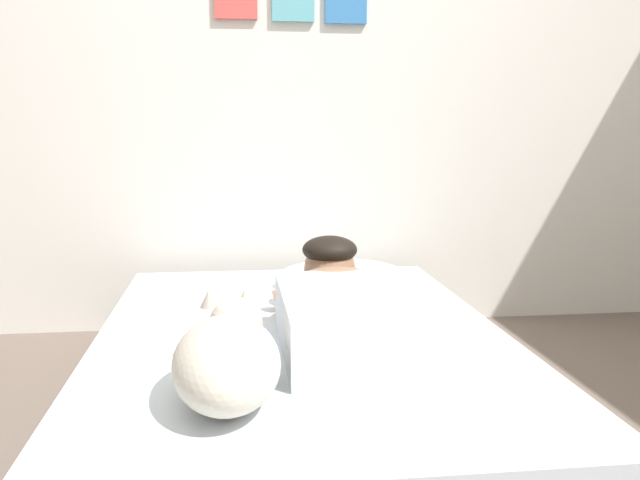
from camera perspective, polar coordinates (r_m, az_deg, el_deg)
The scene contains 8 objects.
ground_plane at distance 2.14m, azimuth 1.26°, elevation -17.63°, with size 13.44×13.44×0.00m, color #66564C.
back_wall at distance 3.40m, azimuth -2.43°, elevation 14.05°, with size 4.72×0.12×2.50m.
bed at distance 2.34m, azimuth -1.52°, elevation -11.11°, with size 1.35×2.05×0.31m.
pillow at distance 2.90m, azimuth 1.78°, elevation -2.77°, with size 0.52×0.32×0.11m, color silver.
person_lying at distance 2.19m, azimuth 2.10°, elevation -5.37°, with size 0.43×0.92×0.27m.
dog at distance 1.74m, azimuth -7.59°, elevation -9.48°, with size 0.26×0.57×0.21m.
coffee_cup at distance 2.67m, azimuth -0.18°, elevation -4.20°, with size 0.12×0.09×0.07m.
cell_phone at distance 1.87m, azimuth 1.45°, elevation -11.21°, with size 0.07×0.14×0.01m, color black.
Camera 1 is at (-0.28, -1.89, 0.97)m, focal length 38.88 mm.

